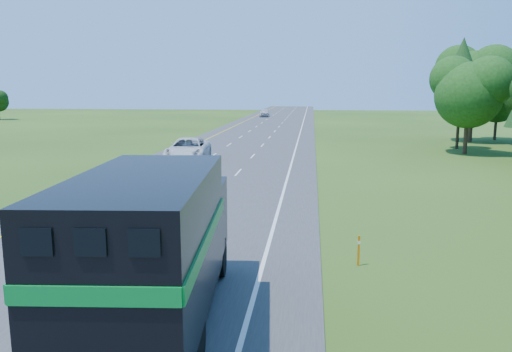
# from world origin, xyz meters

# --- Properties ---
(road) EXTENTS (15.00, 260.00, 0.04)m
(road) POSITION_xyz_m (0.00, 50.00, 0.02)
(road) COLOR #38383A
(road) RESTS_ON ground
(lane_markings) EXTENTS (11.15, 260.00, 0.01)m
(lane_markings) POSITION_xyz_m (0.00, 50.00, 0.04)
(lane_markings) COLOR yellow
(lane_markings) RESTS_ON road
(horse_truck) EXTENTS (3.60, 9.44, 4.09)m
(horse_truck) POSITION_xyz_m (3.30, 13.94, 2.23)
(horse_truck) COLOR black
(horse_truck) RESTS_ON road
(white_suv) EXTENTS (3.79, 7.24, 1.94)m
(white_suv) POSITION_xyz_m (-3.17, 43.17, 1.01)
(white_suv) COLOR silver
(white_suv) RESTS_ON road
(far_car) EXTENTS (2.47, 5.37, 1.78)m
(far_car) POSITION_xyz_m (-3.29, 112.06, 0.93)
(far_car) COLOR silver
(far_car) RESTS_ON road
(delineator) EXTENTS (0.09, 0.05, 1.07)m
(delineator) POSITION_xyz_m (8.77, 19.31, 0.58)
(delineator) COLOR orange
(delineator) RESTS_ON ground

